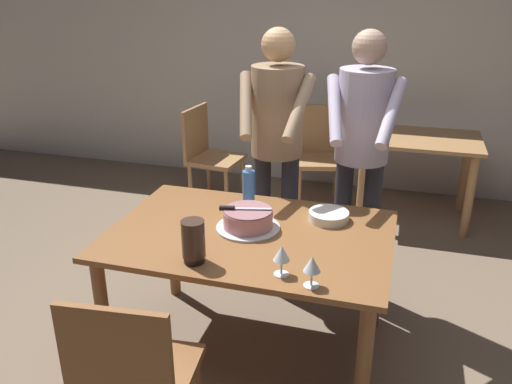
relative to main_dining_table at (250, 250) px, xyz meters
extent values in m
plane|color=#7A6651|center=(0.00, 0.00, -0.64)|extent=(14.00, 14.00, 0.00)
cube|color=silver|center=(0.00, 2.82, 0.71)|extent=(10.00, 0.12, 2.70)
cube|color=brown|center=(0.00, 0.00, 0.09)|extent=(1.46, 0.99, 0.03)
cylinder|color=brown|center=(-0.66, -0.42, -0.28)|extent=(0.07, 0.07, 0.72)
cylinder|color=brown|center=(0.66, -0.42, -0.28)|extent=(0.07, 0.07, 0.72)
cylinder|color=brown|center=(-0.66, 0.42, -0.28)|extent=(0.07, 0.07, 0.72)
cylinder|color=brown|center=(0.66, 0.42, -0.28)|extent=(0.07, 0.07, 0.72)
cylinder|color=silver|center=(-0.02, 0.04, 0.11)|extent=(0.34, 0.34, 0.01)
cylinder|color=#D18C93|center=(-0.02, 0.04, 0.16)|extent=(0.26, 0.26, 0.09)
cylinder|color=#926267|center=(-0.02, 0.04, 0.21)|extent=(0.25, 0.25, 0.01)
cube|color=silver|center=(0.00, 0.05, 0.22)|extent=(0.20, 0.07, 0.00)
cube|color=black|center=(-0.13, 0.02, 0.22)|extent=(0.08, 0.04, 0.02)
cylinder|color=white|center=(0.37, 0.26, 0.11)|extent=(0.22, 0.22, 0.01)
cylinder|color=white|center=(0.37, 0.26, 0.12)|extent=(0.22, 0.22, 0.01)
cylinder|color=white|center=(0.37, 0.26, 0.13)|extent=(0.22, 0.22, 0.01)
cylinder|color=white|center=(0.37, 0.26, 0.14)|extent=(0.22, 0.22, 0.01)
cylinder|color=white|center=(0.37, 0.26, 0.15)|extent=(0.22, 0.22, 0.01)
cylinder|color=silver|center=(0.26, -0.36, 0.11)|extent=(0.07, 0.07, 0.00)
cylinder|color=silver|center=(0.26, -0.36, 0.15)|extent=(0.01, 0.01, 0.07)
cone|color=silver|center=(0.26, -0.36, 0.22)|extent=(0.08, 0.08, 0.07)
cylinder|color=silver|center=(0.40, -0.42, 0.11)|extent=(0.07, 0.07, 0.00)
cylinder|color=silver|center=(0.40, -0.42, 0.15)|extent=(0.01, 0.01, 0.07)
cone|color=silver|center=(0.40, -0.42, 0.22)|extent=(0.08, 0.08, 0.07)
cylinder|color=#387AC6|center=(-0.10, 0.31, 0.22)|extent=(0.07, 0.07, 0.22)
cylinder|color=silver|center=(-0.10, 0.31, 0.34)|extent=(0.04, 0.04, 0.03)
cylinder|color=black|center=(-0.16, -0.36, 0.12)|extent=(0.10, 0.10, 0.03)
cylinder|color=#3F2D23|center=(-0.16, -0.36, 0.23)|extent=(0.11, 0.11, 0.18)
cylinder|color=#2D2D38|center=(0.05, 0.72, -0.17)|extent=(0.11, 0.11, 0.95)
cylinder|color=#2D2D38|center=(-0.13, 0.71, -0.17)|extent=(0.11, 0.11, 0.95)
cylinder|color=#997A5B|center=(-0.04, 0.72, 0.58)|extent=(0.32, 0.32, 0.55)
sphere|color=tan|center=(-0.04, 0.72, 0.98)|extent=(0.20, 0.20, 0.20)
cylinder|color=#997A5B|center=(0.13, 0.55, 0.65)|extent=(0.12, 0.42, 0.34)
cylinder|color=#997A5B|center=(-0.18, 0.52, 0.65)|extent=(0.19, 0.42, 0.34)
cylinder|color=#2D2D38|center=(0.57, 0.75, -0.17)|extent=(0.11, 0.11, 0.95)
cylinder|color=#2D2D38|center=(0.39, 0.74, -0.17)|extent=(0.11, 0.11, 0.95)
cylinder|color=#B7ADC6|center=(0.48, 0.75, 0.58)|extent=(0.32, 0.32, 0.55)
sphere|color=tan|center=(0.48, 0.75, 0.98)|extent=(0.20, 0.20, 0.20)
cylinder|color=#B7ADC6|center=(0.64, 0.57, 0.65)|extent=(0.14, 0.42, 0.34)
cylinder|color=#B7ADC6|center=(0.33, 0.56, 0.65)|extent=(0.17, 0.42, 0.34)
cube|color=brown|center=(-0.24, -0.80, -0.21)|extent=(0.48, 0.48, 0.04)
cylinder|color=brown|center=(-0.44, -0.63, -0.44)|extent=(0.04, 0.04, 0.41)
cube|color=brown|center=(-0.22, -1.00, 0.03)|extent=(0.44, 0.08, 0.45)
cube|color=tan|center=(0.85, 2.12, 0.08)|extent=(1.00, 0.70, 0.03)
cylinder|color=tan|center=(0.42, 1.84, -0.29)|extent=(0.07, 0.07, 0.71)
cylinder|color=tan|center=(1.27, 1.84, -0.29)|extent=(0.07, 0.07, 0.71)
cylinder|color=tan|center=(0.42, 2.39, -0.29)|extent=(0.07, 0.07, 0.71)
cylinder|color=tan|center=(1.27, 2.39, -0.29)|extent=(0.07, 0.07, 0.71)
cube|color=tan|center=(-0.91, 1.94, -0.21)|extent=(0.48, 0.48, 0.04)
cylinder|color=tan|center=(-0.71, 2.11, -0.44)|extent=(0.04, 0.04, 0.41)
cylinder|color=tan|center=(-0.75, 1.74, -0.44)|extent=(0.04, 0.04, 0.41)
cylinder|color=tan|center=(-1.08, 2.15, -0.44)|extent=(0.04, 0.04, 0.41)
cylinder|color=tan|center=(-1.11, 1.78, -0.44)|extent=(0.04, 0.04, 0.41)
cube|color=tan|center=(-1.12, 1.97, 0.03)|extent=(0.08, 0.44, 0.45)
cube|color=tan|center=(0.00, 2.18, -0.21)|extent=(0.54, 0.54, 0.04)
cylinder|color=tan|center=(0.22, 2.05, -0.44)|extent=(0.04, 0.04, 0.41)
cylinder|color=tan|center=(-0.13, 1.95, -0.44)|extent=(0.04, 0.04, 0.41)
cylinder|color=tan|center=(0.13, 2.40, -0.44)|extent=(0.04, 0.04, 0.41)
cylinder|color=tan|center=(-0.23, 2.31, -0.44)|extent=(0.04, 0.04, 0.41)
cube|color=tan|center=(-0.06, 2.37, 0.03)|extent=(0.43, 0.14, 0.45)
camera|label=1|loc=(0.72, -2.36, 1.34)|focal=37.01mm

